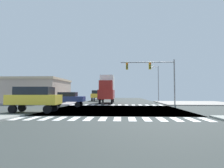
% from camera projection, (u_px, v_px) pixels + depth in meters
% --- Properties ---
extents(ground, '(90.00, 90.00, 0.05)m').
position_uv_depth(ground, '(117.00, 110.00, 19.96)').
color(ground, '#343A37').
extents(sidewalk_corner_ne, '(12.00, 12.00, 0.14)m').
position_uv_depth(sidewalk_corner_ne, '(195.00, 103.00, 31.26)').
color(sidewalk_corner_ne, gray).
rests_on(sidewalk_corner_ne, ground).
extents(sidewalk_corner_nw, '(12.00, 12.00, 0.14)m').
position_uv_depth(sidewalk_corner_nw, '(45.00, 103.00, 32.62)').
color(sidewalk_corner_nw, gray).
rests_on(sidewalk_corner_nw, ground).
extents(crosswalk_near, '(13.50, 2.00, 0.01)m').
position_uv_depth(crosswalk_near, '(110.00, 119.00, 12.70)').
color(crosswalk_near, white).
rests_on(crosswalk_near, ground).
extents(crosswalk_far, '(13.50, 2.00, 0.01)m').
position_uv_depth(crosswalk_far, '(116.00, 105.00, 27.26)').
color(crosswalk_far, white).
rests_on(crosswalk_far, ground).
extents(traffic_signal_mast, '(7.99, 0.55, 6.73)m').
position_uv_depth(traffic_signal_mast, '(153.00, 71.00, 27.22)').
color(traffic_signal_mast, gray).
rests_on(traffic_signal_mast, ground).
extents(street_lamp, '(1.78, 0.32, 7.33)m').
position_uv_depth(street_lamp, '(157.00, 80.00, 38.28)').
color(street_lamp, gray).
rests_on(street_lamp, ground).
extents(bank_building, '(15.54, 11.13, 4.51)m').
position_uv_depth(bank_building, '(28.00, 90.00, 35.64)').
color(bank_building, '#B7A08D').
rests_on(bank_building, ground).
extents(suv_farside_2, '(1.96, 4.60, 2.34)m').
position_uv_depth(suv_farside_2, '(101.00, 94.00, 50.48)').
color(suv_farside_2, black).
rests_on(suv_farside_2, ground).
extents(suv_crossing_3, '(4.60, 1.96, 2.34)m').
position_uv_depth(suv_crossing_3, '(34.00, 97.00, 16.93)').
color(suv_crossing_3, black).
rests_on(suv_crossing_3, ground).
extents(suv_queued_4, '(1.96, 4.60, 2.34)m').
position_uv_depth(suv_queued_4, '(97.00, 95.00, 40.85)').
color(suv_queued_4, black).
rests_on(suv_queued_4, ground).
extents(suv_trailing_5, '(1.96, 4.60, 2.34)m').
position_uv_depth(suv_trailing_5, '(104.00, 94.00, 56.51)').
color(suv_trailing_5, black).
rests_on(suv_trailing_5, ground).
extents(box_truck_middle_1, '(2.40, 7.20, 4.85)m').
position_uv_depth(box_truck_middle_1, '(107.00, 88.00, 32.19)').
color(box_truck_middle_1, black).
rests_on(box_truck_middle_1, ground).
extents(sedan_outer_1, '(4.30, 1.80, 1.88)m').
position_uv_depth(sedan_outer_1, '(68.00, 98.00, 23.85)').
color(sedan_outer_1, black).
rests_on(sedan_outer_1, ground).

